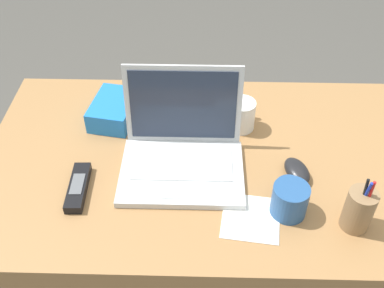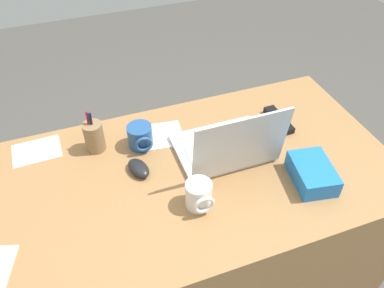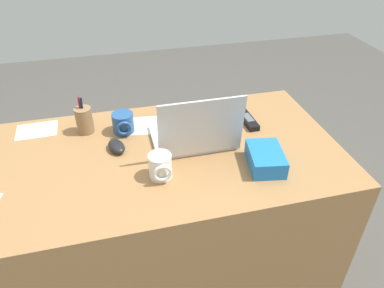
{
  "view_description": "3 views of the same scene",
  "coord_description": "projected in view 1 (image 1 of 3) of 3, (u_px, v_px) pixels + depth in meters",
  "views": [
    {
      "loc": [
        -0.09,
        -0.93,
        1.61
      ],
      "look_at": [
        -0.12,
        0.0,
        0.77
      ],
      "focal_mm": 42.94,
      "sensor_mm": 36.0,
      "label": 1
    },
    {
      "loc": [
        0.3,
        0.83,
        1.67
      ],
      "look_at": [
        -0.03,
        -0.06,
        0.79
      ],
      "focal_mm": 35.85,
      "sensor_mm": 36.0,
      "label": 2
    },
    {
      "loc": [
        0.15,
        1.12,
        1.56
      ],
      "look_at": [
        -0.12,
        0.02,
        0.75
      ],
      "focal_mm": 33.78,
      "sensor_mm": 36.0,
      "label": 3
    }
  ],
  "objects": [
    {
      "name": "desk",
      "position": [
        228.0,
        236.0,
        1.52
      ],
      "size": [
        1.41,
        0.75,
        0.72
      ],
      "primitive_type": "cube",
      "color": "#9E7042",
      "rests_on": "ground"
    },
    {
      "name": "laptop",
      "position": [
        182.0,
        150.0,
        1.23
      ],
      "size": [
        0.33,
        0.27,
        0.25
      ],
      "color": "silver",
      "rests_on": "desk"
    },
    {
      "name": "computer_mouse",
      "position": [
        297.0,
        171.0,
        1.22
      ],
      "size": [
        0.09,
        0.11,
        0.03
      ],
      "primitive_type": "ellipsoid",
      "rotation": [
        0.0,
        0.0,
        0.31
      ],
      "color": "black",
      "rests_on": "desk"
    },
    {
      "name": "coffee_mug_white",
      "position": [
        241.0,
        114.0,
        1.35
      ],
      "size": [
        0.08,
        0.09,
        0.09
      ],
      "color": "white",
      "rests_on": "desk"
    },
    {
      "name": "coffee_mug_tall",
      "position": [
        289.0,
        199.0,
        1.11
      ],
      "size": [
        0.09,
        0.1,
        0.09
      ],
      "color": "#26518C",
      "rests_on": "desk"
    },
    {
      "name": "cordless_phone",
      "position": [
        78.0,
        187.0,
        1.18
      ],
      "size": [
        0.05,
        0.16,
        0.03
      ],
      "color": "black",
      "rests_on": "desk"
    },
    {
      "name": "pen_holder",
      "position": [
        359.0,
        210.0,
        1.07
      ],
      "size": [
        0.07,
        0.07,
        0.16
      ],
      "color": "olive",
      "rests_on": "desk"
    },
    {
      "name": "snack_bag",
      "position": [
        114.0,
        110.0,
        1.39
      ],
      "size": [
        0.15,
        0.19,
        0.06
      ],
      "primitive_type": "cube",
      "rotation": [
        0.0,
        0.0,
        -0.17
      ],
      "color": "blue",
      "rests_on": "desk"
    },
    {
      "name": "paper_note_right",
      "position": [
        251.0,
        218.0,
        1.12
      ],
      "size": [
        0.16,
        0.16,
        0.0
      ],
      "primitive_type": "cube",
      "rotation": [
        0.0,
        0.0,
        -0.13
      ],
      "color": "white",
      "rests_on": "desk"
    }
  ]
}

